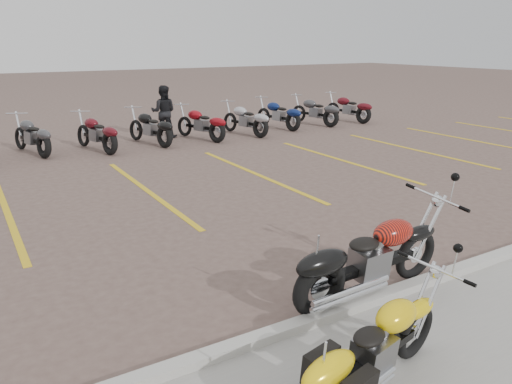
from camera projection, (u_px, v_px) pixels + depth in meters
ground at (239, 258)px, 7.30m from camera, size 100.00×100.00×0.00m
curb at (325, 316)px, 5.64m from camera, size 60.00×0.18×0.12m
parking_stripes at (147, 191)px, 10.58m from camera, size 38.00×5.50×0.01m
yellow_cruiser at (369, 353)px, 4.41m from camera, size 1.96×0.54×0.81m
flame_cruiser at (365, 261)px, 6.06m from camera, size 2.36×0.37×0.97m
person_b at (164, 112)px, 16.20m from camera, size 1.03×0.95×1.69m
bg_bike_row at (121, 128)px, 14.85m from camera, size 19.17×2.09×1.10m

